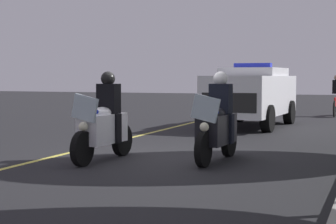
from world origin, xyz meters
name	(u,v)px	position (x,y,z in m)	size (l,w,h in m)	color
ground_plane	(168,156)	(0.00, 0.00, 0.00)	(80.00, 80.00, 0.00)	black
lane_stripe_center	(77,151)	(0.00, -2.12, 0.00)	(48.00, 0.12, 0.01)	#E0D14C
police_motorcycle_lead_left	(104,124)	(1.01, -0.94, 0.70)	(2.14, 0.59, 1.72)	black
police_motorcycle_lead_right	(217,125)	(0.32, 1.13, 0.70)	(2.14, 0.59, 1.72)	black
police_suv	(252,94)	(-7.17, 0.15, 1.07)	(4.99, 2.27, 2.05)	silver
cyclist_background	(336,96)	(-13.00, 2.35, 0.84)	(1.76, 0.33, 1.69)	black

